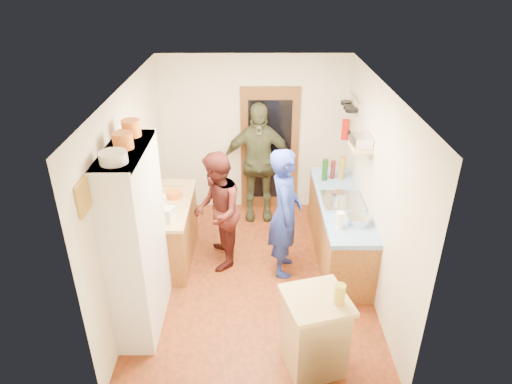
{
  "coord_description": "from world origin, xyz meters",
  "views": [
    {
      "loc": [
        -0.01,
        -5.02,
        3.91
      ],
      "look_at": [
        0.02,
        0.15,
        1.21
      ],
      "focal_mm": 32.0,
      "sensor_mm": 36.0,
      "label": 1
    }
  ],
  "objects_px": {
    "hutch_body": "(137,241)",
    "island_base": "(314,334)",
    "right_counter_base": "(339,230)",
    "person_left": "(219,210)",
    "person_hob": "(287,214)",
    "person_back": "(258,162)"
  },
  "relations": [
    {
      "from": "island_base",
      "to": "person_left",
      "type": "height_order",
      "value": "person_left"
    },
    {
      "from": "hutch_body",
      "to": "island_base",
      "type": "xyz_separation_m",
      "value": [
        1.91,
        -0.73,
        -0.67
      ]
    },
    {
      "from": "person_hob",
      "to": "island_base",
      "type": "bearing_deg",
      "value": -170.38
    },
    {
      "from": "right_counter_base",
      "to": "person_hob",
      "type": "xyz_separation_m",
      "value": [
        -0.77,
        -0.38,
        0.48
      ]
    },
    {
      "from": "island_base",
      "to": "person_left",
      "type": "xyz_separation_m",
      "value": [
        -1.09,
        1.87,
        0.41
      ]
    },
    {
      "from": "hutch_body",
      "to": "island_base",
      "type": "bearing_deg",
      "value": -20.94
    },
    {
      "from": "person_hob",
      "to": "hutch_body",
      "type": "bearing_deg",
      "value": 121.47
    },
    {
      "from": "island_base",
      "to": "hutch_body",
      "type": "bearing_deg",
      "value": 159.06
    },
    {
      "from": "right_counter_base",
      "to": "person_left",
      "type": "height_order",
      "value": "person_left"
    },
    {
      "from": "hutch_body",
      "to": "person_left",
      "type": "distance_m",
      "value": 1.43
    },
    {
      "from": "person_hob",
      "to": "person_back",
      "type": "height_order",
      "value": "person_back"
    },
    {
      "from": "person_back",
      "to": "right_counter_base",
      "type": "bearing_deg",
      "value": -45.79
    },
    {
      "from": "right_counter_base",
      "to": "person_back",
      "type": "relative_size",
      "value": 1.12
    },
    {
      "from": "right_counter_base",
      "to": "island_base",
      "type": "bearing_deg",
      "value": -106.23
    },
    {
      "from": "island_base",
      "to": "person_back",
      "type": "distance_m",
      "value": 3.25
    },
    {
      "from": "hutch_body",
      "to": "island_base",
      "type": "height_order",
      "value": "hutch_body"
    },
    {
      "from": "hutch_body",
      "to": "person_hob",
      "type": "xyz_separation_m",
      "value": [
        1.73,
        0.92,
        -0.2
      ]
    },
    {
      "from": "hutch_body",
      "to": "person_back",
      "type": "distance_m",
      "value": 2.78
    },
    {
      "from": "person_hob",
      "to": "person_back",
      "type": "distance_m",
      "value": 1.55
    },
    {
      "from": "hutch_body",
      "to": "island_base",
      "type": "distance_m",
      "value": 2.15
    },
    {
      "from": "right_counter_base",
      "to": "hutch_body",
      "type": "bearing_deg",
      "value": -152.53
    },
    {
      "from": "island_base",
      "to": "person_hob",
      "type": "xyz_separation_m",
      "value": [
        -0.18,
        1.65,
        0.47
      ]
    }
  ]
}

